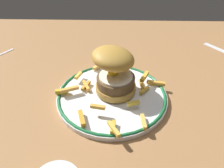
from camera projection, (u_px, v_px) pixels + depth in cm
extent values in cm
cube|color=olive|center=(106.00, 98.00, 61.86)|extent=(125.03, 98.79, 4.00)
cylinder|color=silver|center=(112.00, 97.00, 58.17)|extent=(27.71, 27.71, 1.20)
torus|color=#196033|center=(112.00, 95.00, 57.81)|extent=(27.31, 27.31, 0.80)
cylinder|color=#B08135|center=(116.00, 87.00, 58.07)|extent=(10.07, 10.07, 1.80)
cylinder|color=brown|center=(116.00, 81.00, 56.82)|extent=(9.46, 9.46, 2.34)
cylinder|color=white|center=(116.00, 76.00, 55.96)|extent=(8.28, 8.28, 0.50)
ellipsoid|color=yellow|center=(113.00, 72.00, 56.16)|extent=(2.60, 2.60, 1.40)
ellipsoid|color=#B08234|center=(113.00, 58.00, 54.45)|extent=(12.10, 11.60, 6.08)
cube|color=#C48A26|center=(82.00, 118.00, 50.06)|extent=(2.24, 4.57, 0.99)
cube|color=gold|center=(156.00, 83.00, 60.38)|extent=(4.85, 1.84, 0.86)
cube|color=gold|center=(62.00, 91.00, 57.49)|extent=(3.31, 1.43, 0.99)
cube|color=gold|center=(133.00, 103.00, 52.81)|extent=(3.07, 1.66, 0.85)
cube|color=#EBB54C|center=(141.00, 84.00, 60.13)|extent=(1.25, 3.59, 0.71)
cube|color=gold|center=(144.00, 90.00, 58.03)|extent=(2.76, 2.99, 0.72)
cube|color=gold|center=(69.00, 89.00, 56.92)|extent=(4.66, 2.64, 0.84)
cube|color=gold|center=(144.00, 121.00, 49.42)|extent=(1.18, 4.14, 0.79)
cube|color=gold|center=(86.00, 86.00, 59.36)|extent=(2.30, 3.80, 0.74)
cube|color=gold|center=(118.00, 65.00, 67.30)|extent=(2.76, 3.55, 0.86)
cube|color=gold|center=(86.00, 85.00, 59.82)|extent=(2.35, 3.97, 0.77)
cube|color=#EAAB4C|center=(98.00, 66.00, 66.86)|extent=(2.98, 3.71, 0.91)
cube|color=gold|center=(144.00, 77.00, 59.48)|extent=(2.69, 4.35, 0.92)
cube|color=gold|center=(98.00, 107.00, 50.82)|extent=(3.42, 1.40, 0.78)
cube|color=gold|center=(113.00, 127.00, 48.17)|extent=(1.20, 3.37, 0.84)
cube|color=gold|center=(78.00, 75.00, 61.86)|extent=(1.80, 3.09, 0.77)
cube|color=gold|center=(114.00, 129.00, 46.77)|extent=(2.92, 4.18, 0.78)
cube|color=silver|center=(219.00, 49.00, 78.93)|extent=(8.27, 9.72, 0.24)
cube|color=silver|center=(1.00, 54.00, 76.23)|extent=(5.77, 7.86, 0.32)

